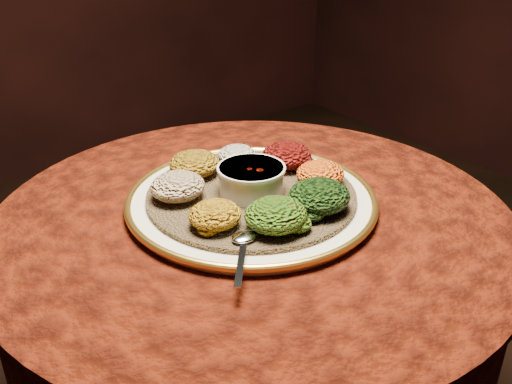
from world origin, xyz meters
TOP-DOWN VIEW (x-y plane):
  - table at (0.00, 0.00)m, footprint 0.96×0.96m
  - platter at (0.01, 0.02)m, footprint 0.47×0.47m
  - injera at (0.01, 0.02)m, footprint 0.42×0.42m
  - stew_bowl at (0.01, 0.02)m, footprint 0.13×0.13m
  - spoon at (-0.10, -0.11)m, footprint 0.11×0.12m
  - portion_ayib at (0.07, 0.14)m, footprint 0.08×0.07m
  - portion_kitfo at (0.14, 0.07)m, footprint 0.10×0.10m
  - portion_tikil at (0.14, -0.03)m, footprint 0.09×0.09m
  - portion_gomen at (0.07, -0.10)m, footprint 0.11×0.11m
  - portion_mixveg at (-0.03, -0.11)m, footprint 0.11×0.10m
  - portion_kik at (-0.11, -0.04)m, footprint 0.09×0.09m
  - portion_timatim at (-0.11, 0.08)m, footprint 0.10×0.10m
  - portion_shiro at (-0.03, 0.15)m, footprint 0.10×0.10m

SIDE VIEW (x-z plane):
  - table at x=0.00m, z-range 0.19..0.92m
  - platter at x=0.01m, z-range 0.73..0.76m
  - injera at x=0.01m, z-range 0.75..0.76m
  - spoon at x=-0.10m, z-range 0.76..0.77m
  - portion_ayib at x=0.07m, z-range 0.76..0.80m
  - portion_kik at x=-0.11m, z-range 0.76..0.81m
  - portion_tikil at x=0.14m, z-range 0.76..0.81m
  - portion_timatim at x=-0.11m, z-range 0.76..0.81m
  - portion_shiro at x=-0.03m, z-range 0.76..0.81m
  - portion_kitfo at x=0.14m, z-range 0.76..0.81m
  - portion_mixveg at x=-0.03m, z-range 0.76..0.81m
  - portion_gomen at x=0.07m, z-range 0.76..0.82m
  - stew_bowl at x=0.01m, z-range 0.77..0.82m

